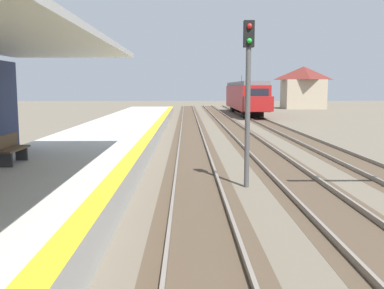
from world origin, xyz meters
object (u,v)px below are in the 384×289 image
object	(u,v)px
approaching_train	(246,96)
distant_trackside_house	(303,87)
platform_bench	(11,148)
rail_signal_post	(248,87)

from	to	relation	value
approaching_train	distant_trackside_house	size ratio (longest dim) A/B	2.97
platform_bench	distant_trackside_house	distance (m)	58.78
platform_bench	approaching_train	bearing A→B (deg)	72.64
rail_signal_post	distant_trackside_house	size ratio (longest dim) A/B	0.79
rail_signal_post	distant_trackside_house	bearing A→B (deg)	73.31
approaching_train	platform_bench	distance (m)	41.52
platform_bench	distant_trackside_house	xyz separation A→B (m)	(23.16, 53.99, 1.96)
approaching_train	rail_signal_post	xyz separation A→B (m)	(-5.22, -38.94, 1.02)
platform_bench	distant_trackside_house	world-z (taller)	distant_trackside_house
approaching_train	distant_trackside_house	world-z (taller)	distant_trackside_house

